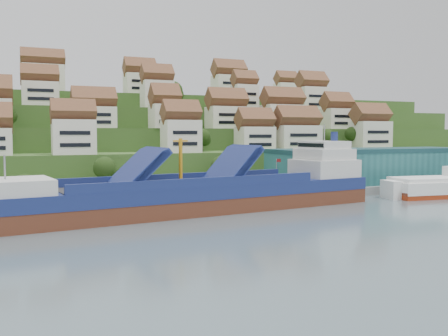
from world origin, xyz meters
name	(u,v)px	position (x,y,z in m)	size (l,w,h in m)	color
ground	(225,210)	(0.00, 0.00, 0.00)	(300.00, 300.00, 0.00)	slate
quay	(274,193)	(20.00, 15.00, 1.10)	(180.00, 14.00, 2.20)	gray
hillside	(126,148)	(0.00, 103.55, 10.66)	(260.00, 128.00, 31.00)	#2D4C1E
hillside_village	(158,109)	(1.85, 60.90, 24.43)	(155.96, 63.22, 29.39)	white
hillside_trees	(144,128)	(-5.95, 48.09, 18.17)	(141.89, 61.99, 32.02)	#264115
warehouse	(369,166)	(52.00, 17.00, 7.20)	(60.00, 15.00, 10.00)	#266668
flagpole	(277,172)	(18.11, 10.00, 6.88)	(1.28, 0.16, 8.00)	gray
cargo_ship	(209,195)	(-3.81, -0.37, 3.48)	(84.22, 23.83, 18.53)	#5D2E1C
second_ship	(444,187)	(61.71, -1.05, 2.51)	(29.71, 13.73, 8.33)	maroon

